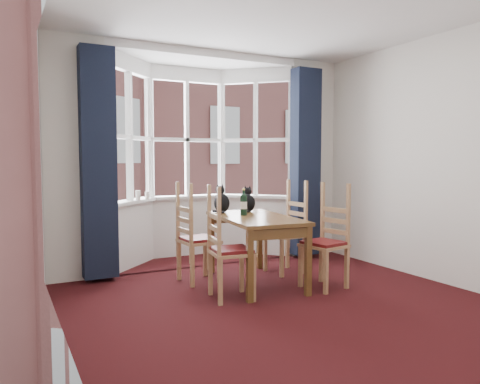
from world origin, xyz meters
TOP-DOWN VIEW (x-y plane):
  - floor at (0.00, 0.00)m, footprint 4.50×4.50m
  - wall_left at (-2.00, 0.00)m, footprint 0.00×4.50m
  - wall_right at (2.00, 0.00)m, footprint 0.00×4.50m
  - wall_back_pier_left at (-1.65, 2.25)m, footprint 0.70×0.12m
  - wall_back_pier_right at (1.65, 2.25)m, footprint 0.70×0.12m
  - bay_window at (0.00, 2.75)m, footprint 2.76×0.94m
  - curtain_left at (-1.42, 2.07)m, footprint 0.38×0.22m
  - curtain_right at (1.42, 2.07)m, footprint 0.38×0.22m
  - dining_table at (0.12, 1.18)m, footprint 0.90×1.46m
  - chair_left_near at (-0.47, 0.80)m, footprint 0.46×0.48m
  - chair_left_far at (-0.51, 1.53)m, footprint 0.43×0.44m
  - chair_right_near at (0.78, 0.69)m, footprint 0.48×0.49m
  - chair_right_far at (0.78, 1.45)m, footprint 0.42×0.44m
  - cat_left at (-0.04, 1.73)m, footprint 0.22×0.28m
  - cat_right at (0.28, 1.66)m, footprint 0.24×0.27m
  - wine_bottle at (0.05, 1.33)m, footprint 0.08×0.08m
  - candle_tall at (-0.83, 2.60)m, footprint 0.06×0.06m
  - candle_short at (-0.70, 2.63)m, footprint 0.06×0.06m
  - street at (0.00, 32.25)m, footprint 80.00×80.00m
  - tenement_building at (0.00, 14.01)m, footprint 18.40×7.80m

SIDE VIEW (x-z plane):
  - street at x=0.00m, z-range -6.00..-6.00m
  - floor at x=0.00m, z-range 0.00..0.00m
  - chair_left_near at x=-0.47m, z-range 0.01..0.93m
  - chair_left_far at x=-0.51m, z-range 0.01..0.93m
  - chair_right_near at x=0.78m, z-range 0.01..0.93m
  - chair_right_far at x=0.78m, z-range 0.01..0.93m
  - dining_table at x=0.12m, z-range 0.28..1.04m
  - cat_right at x=0.28m, z-range 0.72..1.04m
  - cat_left at x=-0.04m, z-range 0.72..1.06m
  - wine_bottle at x=0.05m, z-range 0.74..1.05m
  - candle_short at x=-0.70m, z-range 0.87..0.97m
  - candle_tall at x=-0.83m, z-range 0.87..0.99m
  - curtain_left at x=-1.42m, z-range 0.05..2.65m
  - curtain_right at x=1.42m, z-range 0.05..2.65m
  - wall_left at x=-2.00m, z-range -0.85..3.65m
  - wall_right at x=2.00m, z-range -0.85..3.65m
  - wall_back_pier_left at x=-1.65m, z-range 0.00..2.80m
  - wall_back_pier_right at x=1.65m, z-range 0.00..2.80m
  - bay_window at x=0.00m, z-range 0.00..2.80m
  - tenement_building at x=0.00m, z-range -6.00..9.20m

